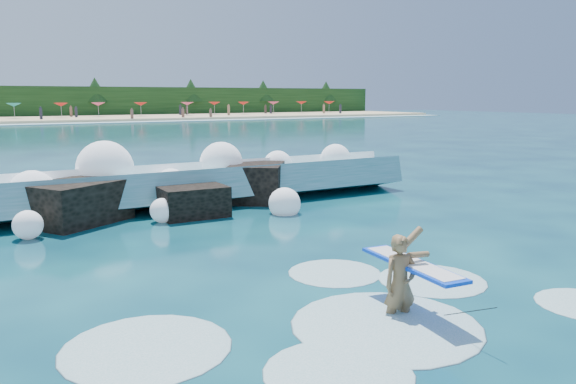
# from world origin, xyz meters

# --- Properties ---
(ground) EXTENTS (200.00, 200.00, 0.00)m
(ground) POSITION_xyz_m (0.00, 0.00, 0.00)
(ground) COLOR #072A3F
(ground) RESTS_ON ground
(wet_band) EXTENTS (140.00, 5.00, 0.08)m
(wet_band) POSITION_xyz_m (0.00, 67.00, 0.04)
(wet_band) COLOR silver
(wet_band) RESTS_ON ground
(breaking_wave) EXTENTS (18.76, 2.89, 1.62)m
(breaking_wave) POSITION_xyz_m (-0.53, 7.85, 0.56)
(breaking_wave) COLOR teal
(breaking_wave) RESTS_ON ground
(rock_cluster) EXTENTS (8.49, 3.24, 1.43)m
(rock_cluster) POSITION_xyz_m (0.26, 6.72, 0.45)
(rock_cluster) COLOR black
(rock_cluster) RESTS_ON ground
(surfer_with_board) EXTENTS (0.94, 2.79, 1.56)m
(surfer_with_board) POSITION_xyz_m (0.78, -2.74, 0.58)
(surfer_with_board) COLOR olive
(surfer_with_board) RESTS_ON ground
(wave_spray) EXTENTS (15.80, 4.66, 2.25)m
(wave_spray) POSITION_xyz_m (-1.44, 7.71, 1.04)
(wave_spray) COLOR white
(wave_spray) RESTS_ON ground
(surf_foam) EXTENTS (8.69, 5.20, 0.14)m
(surf_foam) POSITION_xyz_m (0.03, -2.47, 0.00)
(surf_foam) COLOR silver
(surf_foam) RESTS_ON ground
(beachgoers) EXTENTS (91.77, 14.07, 1.93)m
(beachgoers) POSITION_xyz_m (8.17, 73.98, 1.06)
(beachgoers) COLOR #3F332D
(beachgoers) RESTS_ON ground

